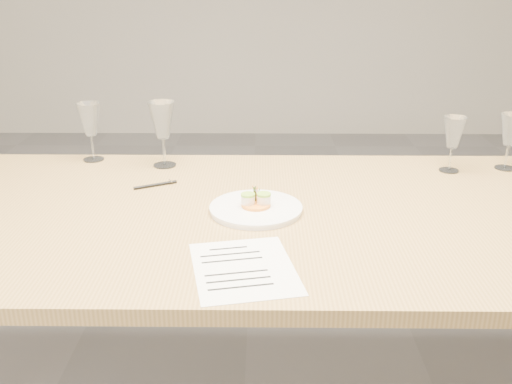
{
  "coord_description": "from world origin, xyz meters",
  "views": [
    {
      "loc": [
        0.06,
        -1.46,
        1.37
      ],
      "look_at": [
        0.04,
        0.01,
        0.8
      ],
      "focal_mm": 40.0,
      "sensor_mm": 36.0,
      "label": 1
    }
  ],
  "objects_px": {
    "wine_glass_1": "(162,121)",
    "wine_glass_2": "(454,134)",
    "wine_glass_3": "(511,131)",
    "ballpoint_pen": "(156,185)",
    "dining_table": "(241,232)",
    "wine_glass_0": "(90,121)",
    "dinner_plate": "(256,208)",
    "recipe_sheet": "(244,268)"
  },
  "relations": [
    {
      "from": "wine_glass_0",
      "to": "wine_glass_1",
      "type": "bearing_deg",
      "value": -13.01
    },
    {
      "from": "wine_glass_3",
      "to": "dining_table",
      "type": "bearing_deg",
      "value": -157.5
    },
    {
      "from": "recipe_sheet",
      "to": "wine_glass_3",
      "type": "distance_m",
      "value": 1.11
    },
    {
      "from": "wine_glass_3",
      "to": "recipe_sheet",
      "type": "bearing_deg",
      "value": -140.93
    },
    {
      "from": "recipe_sheet",
      "to": "wine_glass_1",
      "type": "bearing_deg",
      "value": 100.6
    },
    {
      "from": "dining_table",
      "to": "ballpoint_pen",
      "type": "relative_size",
      "value": 19.16
    },
    {
      "from": "wine_glass_3",
      "to": "ballpoint_pen",
      "type": "bearing_deg",
      "value": -171.04
    },
    {
      "from": "dinner_plate",
      "to": "wine_glass_1",
      "type": "height_order",
      "value": "wine_glass_1"
    },
    {
      "from": "dining_table",
      "to": "recipe_sheet",
      "type": "xyz_separation_m",
      "value": [
        0.02,
        -0.33,
        0.07
      ]
    },
    {
      "from": "dining_table",
      "to": "wine_glass_0",
      "type": "relative_size",
      "value": 11.88
    },
    {
      "from": "dinner_plate",
      "to": "wine_glass_3",
      "type": "relative_size",
      "value": 1.37
    },
    {
      "from": "ballpoint_pen",
      "to": "wine_glass_3",
      "type": "distance_m",
      "value": 1.16
    },
    {
      "from": "wine_glass_2",
      "to": "wine_glass_3",
      "type": "xyz_separation_m",
      "value": [
        0.19,
        0.03,
        0.0
      ]
    },
    {
      "from": "dinner_plate",
      "to": "dining_table",
      "type": "bearing_deg",
      "value": 164.91
    },
    {
      "from": "ballpoint_pen",
      "to": "wine_glass_0",
      "type": "distance_m",
      "value": 0.39
    },
    {
      "from": "wine_glass_0",
      "to": "wine_glass_2",
      "type": "height_order",
      "value": "wine_glass_0"
    },
    {
      "from": "ballpoint_pen",
      "to": "dinner_plate",
      "type": "bearing_deg",
      "value": -58.72
    },
    {
      "from": "ballpoint_pen",
      "to": "wine_glass_2",
      "type": "bearing_deg",
      "value": -17.77
    },
    {
      "from": "wine_glass_1",
      "to": "wine_glass_2",
      "type": "height_order",
      "value": "wine_glass_1"
    },
    {
      "from": "dining_table",
      "to": "dinner_plate",
      "type": "relative_size",
      "value": 9.37
    },
    {
      "from": "dining_table",
      "to": "wine_glass_2",
      "type": "distance_m",
      "value": 0.78
    },
    {
      "from": "dining_table",
      "to": "ballpoint_pen",
      "type": "xyz_separation_m",
      "value": [
        -0.27,
        0.18,
        0.07
      ]
    },
    {
      "from": "recipe_sheet",
      "to": "wine_glass_3",
      "type": "relative_size",
      "value": 1.72
    },
    {
      "from": "ballpoint_pen",
      "to": "wine_glass_1",
      "type": "distance_m",
      "value": 0.25
    },
    {
      "from": "dinner_plate",
      "to": "recipe_sheet",
      "type": "height_order",
      "value": "dinner_plate"
    },
    {
      "from": "ballpoint_pen",
      "to": "wine_glass_3",
      "type": "bearing_deg",
      "value": -18.05
    },
    {
      "from": "wine_glass_2",
      "to": "wine_glass_3",
      "type": "height_order",
      "value": "wine_glass_3"
    },
    {
      "from": "wine_glass_1",
      "to": "wine_glass_0",
      "type": "bearing_deg",
      "value": 166.99
    },
    {
      "from": "dining_table",
      "to": "wine_glass_2",
      "type": "relative_size",
      "value": 13.1
    },
    {
      "from": "dining_table",
      "to": "wine_glass_2",
      "type": "xyz_separation_m",
      "value": [
        0.68,
        0.34,
        0.2
      ]
    },
    {
      "from": "dinner_plate",
      "to": "recipe_sheet",
      "type": "bearing_deg",
      "value": -94.35
    },
    {
      "from": "dinner_plate",
      "to": "wine_glass_1",
      "type": "relative_size",
      "value": 1.16
    },
    {
      "from": "dining_table",
      "to": "ballpoint_pen",
      "type": "bearing_deg",
      "value": 146.1
    },
    {
      "from": "ballpoint_pen",
      "to": "wine_glass_0",
      "type": "xyz_separation_m",
      "value": [
        -0.26,
        0.26,
        0.14
      ]
    },
    {
      "from": "dining_table",
      "to": "wine_glass_1",
      "type": "height_order",
      "value": "wine_glass_1"
    },
    {
      "from": "recipe_sheet",
      "to": "ballpoint_pen",
      "type": "xyz_separation_m",
      "value": [
        -0.29,
        0.51,
        0.0
      ]
    },
    {
      "from": "dinner_plate",
      "to": "wine_glass_1",
      "type": "distance_m",
      "value": 0.52
    },
    {
      "from": "dinner_plate",
      "to": "wine_glass_2",
      "type": "height_order",
      "value": "wine_glass_2"
    },
    {
      "from": "recipe_sheet",
      "to": "wine_glass_1",
      "type": "xyz_separation_m",
      "value": [
        -0.29,
        0.71,
        0.15
      ]
    },
    {
      "from": "wine_glass_1",
      "to": "wine_glass_2",
      "type": "xyz_separation_m",
      "value": [
        0.95,
        -0.04,
        -0.03
      ]
    },
    {
      "from": "dining_table",
      "to": "dinner_plate",
      "type": "bearing_deg",
      "value": -15.09
    },
    {
      "from": "dining_table",
      "to": "recipe_sheet",
      "type": "bearing_deg",
      "value": -87.0
    }
  ]
}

